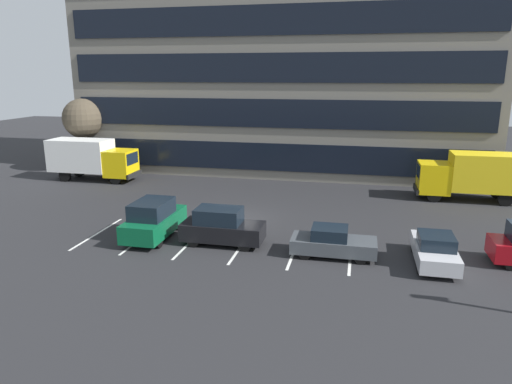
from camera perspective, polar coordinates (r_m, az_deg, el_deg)
ground_plane at (r=28.78m, az=-2.38°, el=-3.37°), size 120.00×120.00×0.00m
office_building at (r=45.04m, az=3.58°, el=16.93°), size 35.75×13.74×21.60m
lot_markings at (r=24.94m, az=-4.88°, el=-6.24°), size 14.14×5.40×0.01m
box_truck_yellow at (r=41.30m, az=-19.56°, el=4.00°), size 7.36×2.44×3.41m
box_truck_yellow_all at (r=35.91m, az=25.16°, el=1.98°), size 7.30×2.42×3.38m
suv_forest at (r=25.97m, az=-12.42°, el=-3.32°), size 1.98×4.67×2.11m
suv_black at (r=24.52m, az=-4.23°, el=-4.27°), size 4.30×1.82×1.94m
sedan_charcoal at (r=23.24m, az=9.38°, el=-6.13°), size 4.13×1.73×1.48m
sedan_silver at (r=23.54m, az=21.06°, el=-6.61°), size 1.77×4.24×1.52m
bare_tree at (r=44.63m, az=-20.47°, el=8.41°), size 3.52×3.52×6.60m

